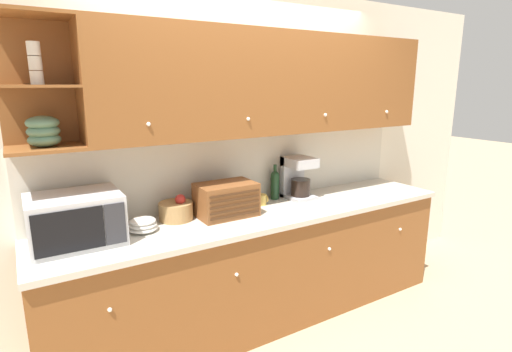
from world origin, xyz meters
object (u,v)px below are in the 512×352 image
object	(u,v)px
microwave	(76,219)
coffee_maker	(297,177)
fruit_basket	(176,210)
wine_bottle	(275,183)
bowl_stack_on_counter	(143,225)
bread_box	(226,200)
mug	(261,200)

from	to	relation	value
microwave	coffee_maker	size ratio (longest dim) A/B	1.49
microwave	fruit_basket	xyz separation A→B (m)	(0.67, 0.10, -0.09)
fruit_basket	coffee_maker	bearing A→B (deg)	0.36
fruit_basket	wine_bottle	size ratio (longest dim) A/B	0.81
wine_bottle	coffee_maker	xyz separation A→B (m)	(0.19, -0.07, 0.05)
fruit_basket	coffee_maker	xyz separation A→B (m)	(1.09, 0.01, 0.11)
bowl_stack_on_counter	microwave	bearing A→B (deg)	179.52
coffee_maker	microwave	bearing A→B (deg)	-176.43
bowl_stack_on_counter	wine_bottle	size ratio (longest dim) A/B	0.66
bread_box	coffee_maker	distance (m)	0.75
bread_box	mug	xyz separation A→B (m)	(0.37, 0.09, -0.08)
microwave	wine_bottle	world-z (taller)	microwave
mug	wine_bottle	world-z (taller)	wine_bottle
microwave	mug	bearing A→B (deg)	3.72
fruit_basket	mug	xyz separation A→B (m)	(0.72, -0.01, -0.03)
mug	coffee_maker	distance (m)	0.40
coffee_maker	bread_box	bearing A→B (deg)	-171.24
bowl_stack_on_counter	mug	distance (m)	0.99
microwave	coffee_maker	distance (m)	1.77
fruit_basket	bread_box	distance (m)	0.37
bowl_stack_on_counter	wine_bottle	distance (m)	1.20
bowl_stack_on_counter	mug	bearing A→B (deg)	5.42
bowl_stack_on_counter	mug	size ratio (longest dim) A/B	2.05
bowl_stack_on_counter	coffee_maker	size ratio (longest dim) A/B	0.56
bowl_stack_on_counter	fruit_basket	bearing A→B (deg)	21.38
mug	wine_bottle	bearing A→B (deg)	24.54
wine_bottle	bowl_stack_on_counter	bearing A→B (deg)	-171.33
microwave	bowl_stack_on_counter	distance (m)	0.42
wine_bottle	coffee_maker	world-z (taller)	coffee_maker
fruit_basket	bread_box	xyz separation A→B (m)	(0.35, -0.11, 0.05)
bowl_stack_on_counter	fruit_basket	size ratio (longest dim) A/B	0.82
mug	bowl_stack_on_counter	bearing A→B (deg)	-174.58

